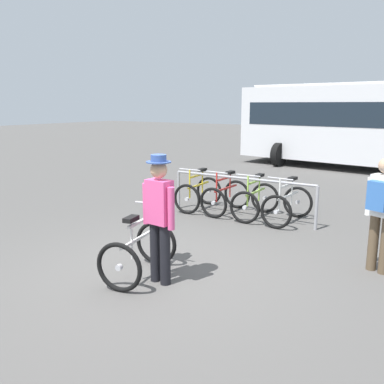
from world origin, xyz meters
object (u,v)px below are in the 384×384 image
at_px(racked_bike_red, 226,197).
at_px(racked_bike_lime, 255,201).
at_px(featured_bicycle, 143,241).
at_px(racked_bike_yellow, 198,193).
at_px(person_with_featured_bike, 159,214).
at_px(racked_bike_white, 287,205).
at_px(pedestrian_with_backpack, 382,208).
at_px(bus_distant, 380,122).

distance_m(racked_bike_red, racked_bike_lime, 0.70).
bearing_deg(racked_bike_lime, racked_bike_red, -179.11).
bearing_deg(featured_bicycle, racked_bike_yellow, 110.82).
relative_size(racked_bike_red, person_with_featured_bike, 0.66).
bearing_deg(person_with_featured_bike, racked_bike_yellow, 115.29).
xyz_separation_m(racked_bike_red, racked_bike_white, (1.40, 0.02, -0.00)).
height_order(racked_bike_white, pedestrian_with_backpack, pedestrian_with_backpack).
bearing_deg(bus_distant, racked_bike_red, -101.43).
bearing_deg(racked_bike_yellow, person_with_featured_bike, -64.71).
height_order(racked_bike_lime, featured_bicycle, featured_bicycle).
distance_m(racked_bike_yellow, bus_distant, 8.64).
height_order(racked_bike_yellow, featured_bicycle, featured_bicycle).
distance_m(featured_bicycle, person_with_featured_bike, 0.61).
bearing_deg(racked_bike_yellow, racked_bike_white, 0.89).
xyz_separation_m(racked_bike_lime, featured_bicycle, (-0.05, -3.56, 0.12)).
xyz_separation_m(racked_bike_red, pedestrian_with_backpack, (3.38, -1.68, 0.57)).
distance_m(racked_bike_yellow, racked_bike_white, 2.10).
distance_m(racked_bike_yellow, pedestrian_with_backpack, 4.44).
distance_m(racked_bike_white, bus_distant, 8.29).
relative_size(racked_bike_yellow, racked_bike_white, 0.98).
height_order(racked_bike_white, person_with_featured_bike, person_with_featured_bike).
distance_m(racked_bike_white, featured_bicycle, 3.65).
height_order(racked_bike_red, pedestrian_with_backpack, pedestrian_with_backpack).
xyz_separation_m(racked_bike_yellow, racked_bike_lime, (1.40, 0.02, 0.00)).
bearing_deg(bus_distant, racked_bike_lime, -96.66).
xyz_separation_m(racked_bike_white, person_with_featured_bike, (-0.38, -3.68, 0.58)).
relative_size(person_with_featured_bike, bus_distant, 0.17).
height_order(racked_bike_yellow, racked_bike_lime, same).
bearing_deg(racked_bike_yellow, featured_bicycle, -69.18).
bearing_deg(person_with_featured_bike, bus_distant, 86.94).
bearing_deg(featured_bicycle, racked_bike_lime, 89.14).
xyz_separation_m(racked_bike_lime, person_with_featured_bike, (0.32, -3.67, 0.58)).
bearing_deg(racked_bike_yellow, pedestrian_with_backpack, -22.21).
relative_size(racked_bike_red, pedestrian_with_backpack, 0.69).
distance_m(racked_bike_red, pedestrian_with_backpack, 3.82).
bearing_deg(racked_bike_white, racked_bike_lime, -179.11).
xyz_separation_m(racked_bike_yellow, pedestrian_with_backpack, (4.08, -1.67, 0.57)).
xyz_separation_m(racked_bike_red, person_with_featured_bike, (1.02, -3.66, 0.58)).
bearing_deg(person_with_featured_bike, racked_bike_red, 105.63).
relative_size(racked_bike_white, person_with_featured_bike, 0.67).
xyz_separation_m(racked_bike_red, bus_distant, (1.66, 8.19, 1.37)).
bearing_deg(racked_bike_red, racked_bike_lime, 0.89).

